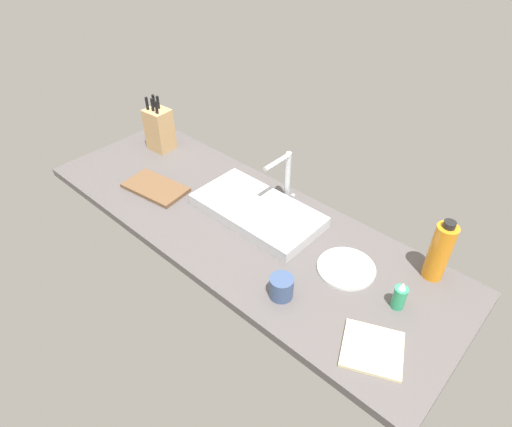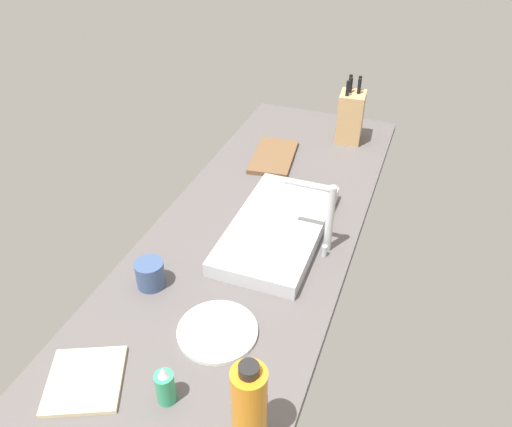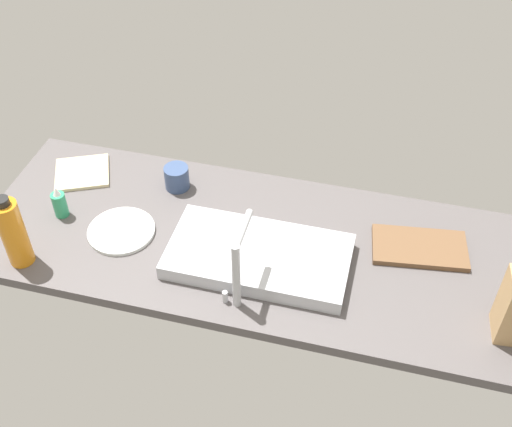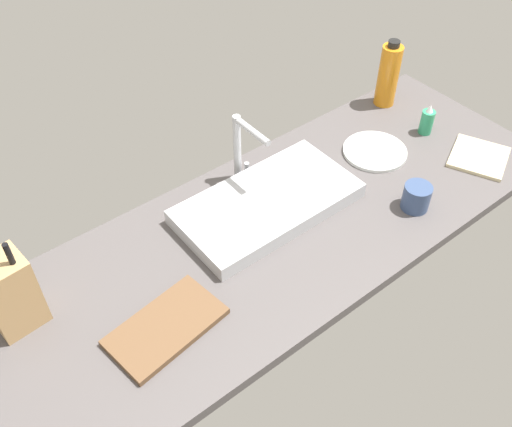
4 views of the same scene
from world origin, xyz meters
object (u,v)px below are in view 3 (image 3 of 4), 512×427
at_px(water_bottle, 13,232).
at_px(sink_basin, 259,256).
at_px(cutting_board, 419,248).
at_px(dinner_plate, 121,231).
at_px(coffee_mug, 177,177).
at_px(faucet, 238,264).
at_px(soap_bottle, 60,204).
at_px(dish_towel, 82,173).

bearing_deg(water_bottle, sink_basin, -166.20).
distance_m(sink_basin, cutting_board, 0.49).
xyz_separation_m(water_bottle, dinner_plate, (-0.24, -0.18, -0.11)).
height_order(dinner_plate, coffee_mug, coffee_mug).
height_order(cutting_board, coffee_mug, coffee_mug).
relative_size(faucet, cutting_board, 0.82).
distance_m(sink_basin, soap_bottle, 0.67).
distance_m(soap_bottle, coffee_mug, 0.39).
distance_m(sink_basin, water_bottle, 0.71).
distance_m(water_bottle, dinner_plate, 0.32).
bearing_deg(cutting_board, dish_towel, -3.65).
height_order(sink_basin, soap_bottle, soap_bottle).
bearing_deg(sink_basin, dish_towel, -19.52).
height_order(faucet, coffee_mug, faucet).
relative_size(sink_basin, cutting_board, 1.89).
xyz_separation_m(sink_basin, dinner_plate, (0.45, -0.01, -0.02)).
distance_m(sink_basin, coffee_mug, 0.44).
relative_size(faucet, soap_bottle, 2.06).
xyz_separation_m(dinner_plate, coffee_mug, (-0.10, -0.25, 0.03)).
distance_m(cutting_board, soap_bottle, 1.14).
relative_size(soap_bottle, dish_towel, 0.63).
xyz_separation_m(sink_basin, water_bottle, (0.69, 0.17, 0.09)).
distance_m(cutting_board, dish_towel, 1.16).
xyz_separation_m(water_bottle, coffee_mug, (-0.34, -0.43, -0.08)).
height_order(sink_basin, faucet, faucet).
relative_size(dinner_plate, coffee_mug, 2.56).
xyz_separation_m(faucet, dinner_plate, (0.43, -0.16, -0.14)).
bearing_deg(water_bottle, coffee_mug, -127.86).
height_order(cutting_board, dish_towel, cutting_board).
relative_size(sink_basin, dinner_plate, 2.55).
height_order(cutting_board, dinner_plate, cutting_board).
bearing_deg(faucet, soap_bottle, -16.48).
bearing_deg(dish_towel, coffee_mug, -176.70).
distance_m(soap_bottle, dish_towel, 0.21).
bearing_deg(sink_basin, water_bottle, 13.80).
bearing_deg(faucet, coffee_mug, -51.46).
xyz_separation_m(soap_bottle, water_bottle, (0.02, 0.21, 0.07)).
bearing_deg(water_bottle, cutting_board, -163.49).
distance_m(soap_bottle, water_bottle, 0.22).
bearing_deg(coffee_mug, dish_towel, 3.30).
relative_size(cutting_board, soap_bottle, 2.51).
bearing_deg(faucet, dish_towel, -30.40).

